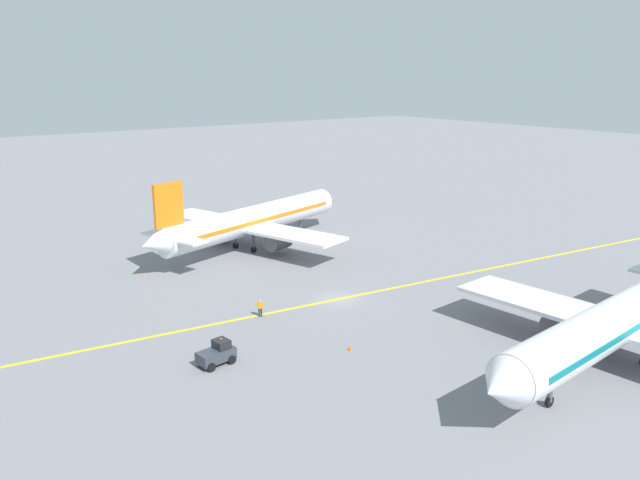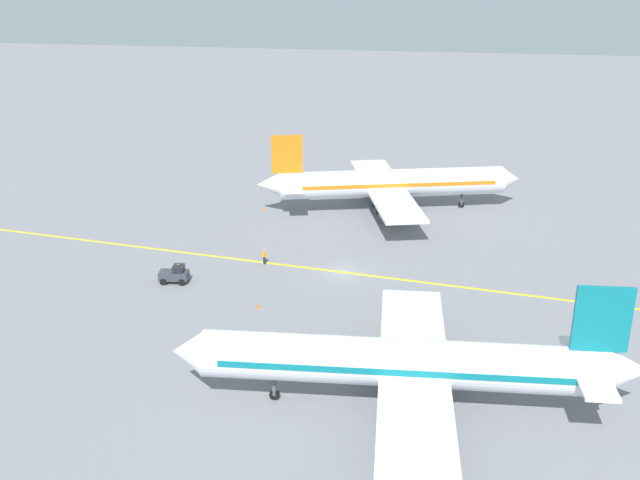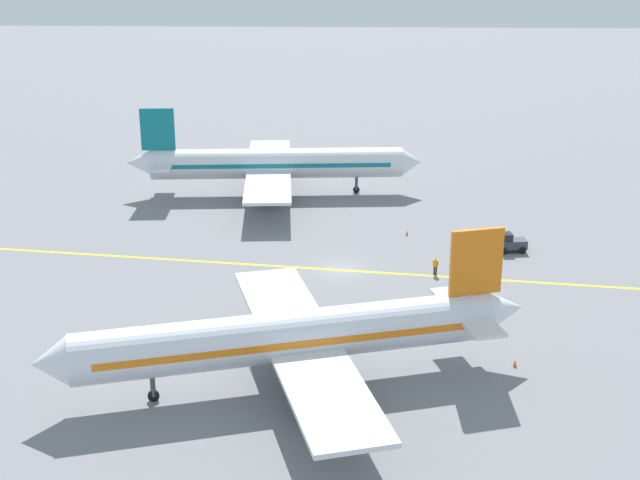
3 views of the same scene
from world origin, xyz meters
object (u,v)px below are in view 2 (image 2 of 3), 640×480
(airplane_at_gate, at_px, (389,184))
(traffic_cone_near_nose, at_px, (257,306))
(traffic_cone_mid_apron, at_px, (265,209))
(airplane_adjacent_stand, at_px, (407,364))
(baggage_tug_dark, at_px, (175,274))
(ground_crew_worker, at_px, (264,256))

(airplane_at_gate, xyz_separation_m, traffic_cone_near_nose, (32.15, -9.88, -3.43))
(traffic_cone_near_nose, height_order, traffic_cone_mid_apron, same)
(traffic_cone_near_nose, bearing_deg, airplane_adjacent_stand, 46.59)
(baggage_tug_dark, bearing_deg, ground_crew_worker, 128.98)
(ground_crew_worker, bearing_deg, traffic_cone_near_nose, 10.39)
(baggage_tug_dark, relative_size, ground_crew_worker, 1.88)
(airplane_adjacent_stand, xyz_separation_m, traffic_cone_near_nose, (-14.48, -15.31, -3.43))
(airplane_at_gate, height_order, airplane_adjacent_stand, same)
(traffic_cone_mid_apron, bearing_deg, ground_crew_worker, 13.65)
(airplane_adjacent_stand, relative_size, traffic_cone_near_nose, 64.62)
(airplane_adjacent_stand, height_order, traffic_cone_near_nose, airplane_adjacent_stand)
(airplane_at_gate, height_order, traffic_cone_near_nose, airplane_at_gate)
(airplane_at_gate, distance_m, traffic_cone_near_nose, 33.81)
(ground_crew_worker, xyz_separation_m, traffic_cone_near_nose, (10.98, 2.01, -0.63))
(baggage_tug_dark, xyz_separation_m, traffic_cone_mid_apron, (-24.54, 3.64, -0.63))
(airplane_adjacent_stand, relative_size, baggage_tug_dark, 11.26)
(traffic_cone_mid_apron, bearing_deg, airplane_at_gate, 100.86)
(airplane_at_gate, height_order, ground_crew_worker, airplane_at_gate)
(ground_crew_worker, bearing_deg, traffic_cone_mid_apron, -166.35)
(traffic_cone_near_nose, bearing_deg, airplane_at_gate, 162.92)
(baggage_tug_dark, xyz_separation_m, traffic_cone_near_nose, (4.49, 10.04, -0.63))
(airplane_adjacent_stand, xyz_separation_m, traffic_cone_mid_apron, (-43.51, -21.71, -3.43))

